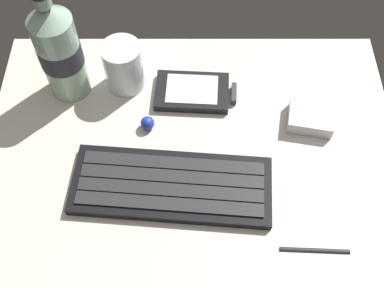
{
  "coord_description": "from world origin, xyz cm",
  "views": [
    {
      "loc": [
        0.11,
        -36.34,
        62.54
      ],
      "look_at": [
        0.0,
        0.0,
        3.0
      ],
      "focal_mm": 44.17,
      "sensor_mm": 36.0,
      "label": 1
    }
  ],
  "objects_px": {
    "juice_cup": "(124,67)",
    "trackball_mouse": "(148,123)",
    "keyboard": "(171,185)",
    "stylus_pen": "(315,250)",
    "handheld_device": "(196,92)",
    "charger_block": "(311,118)",
    "water_bottle": "(59,50)"
  },
  "relations": [
    {
      "from": "handheld_device",
      "to": "stylus_pen",
      "type": "relative_size",
      "value": 1.38
    },
    {
      "from": "charger_block",
      "to": "juice_cup",
      "type": "bearing_deg",
      "value": 165.0
    },
    {
      "from": "handheld_device",
      "to": "charger_block",
      "type": "height_order",
      "value": "charger_block"
    },
    {
      "from": "charger_block",
      "to": "stylus_pen",
      "type": "distance_m",
      "value": 0.21
    },
    {
      "from": "juice_cup",
      "to": "trackball_mouse",
      "type": "bearing_deg",
      "value": -65.76
    },
    {
      "from": "trackball_mouse",
      "to": "stylus_pen",
      "type": "xyz_separation_m",
      "value": [
        0.24,
        -0.2,
        -0.01
      ]
    },
    {
      "from": "charger_block",
      "to": "trackball_mouse",
      "type": "relative_size",
      "value": 3.18
    },
    {
      "from": "handheld_device",
      "to": "juice_cup",
      "type": "distance_m",
      "value": 0.12
    },
    {
      "from": "juice_cup",
      "to": "stylus_pen",
      "type": "height_order",
      "value": "juice_cup"
    },
    {
      "from": "handheld_device",
      "to": "keyboard",
      "type": "bearing_deg",
      "value": -101.96
    },
    {
      "from": "stylus_pen",
      "to": "handheld_device",
      "type": "bearing_deg",
      "value": 123.47
    },
    {
      "from": "keyboard",
      "to": "juice_cup",
      "type": "xyz_separation_m",
      "value": [
        -0.08,
        0.2,
        0.03
      ]
    },
    {
      "from": "water_bottle",
      "to": "charger_block",
      "type": "distance_m",
      "value": 0.4
    },
    {
      "from": "stylus_pen",
      "to": "water_bottle",
      "type": "bearing_deg",
      "value": 144.96
    },
    {
      "from": "handheld_device",
      "to": "trackball_mouse",
      "type": "xyz_separation_m",
      "value": [
        -0.08,
        -0.06,
        0.0
      ]
    },
    {
      "from": "handheld_device",
      "to": "water_bottle",
      "type": "height_order",
      "value": "water_bottle"
    },
    {
      "from": "handheld_device",
      "to": "juice_cup",
      "type": "relative_size",
      "value": 1.54
    },
    {
      "from": "handheld_device",
      "to": "stylus_pen",
      "type": "xyz_separation_m",
      "value": [
        0.16,
        -0.27,
        -0.0
      ]
    },
    {
      "from": "keyboard",
      "to": "handheld_device",
      "type": "bearing_deg",
      "value": 78.04
    },
    {
      "from": "keyboard",
      "to": "water_bottle",
      "type": "height_order",
      "value": "water_bottle"
    },
    {
      "from": "keyboard",
      "to": "trackball_mouse",
      "type": "relative_size",
      "value": 13.54
    },
    {
      "from": "stylus_pen",
      "to": "trackball_mouse",
      "type": "bearing_deg",
      "value": 141.98
    },
    {
      "from": "keyboard",
      "to": "charger_block",
      "type": "relative_size",
      "value": 4.25
    },
    {
      "from": "juice_cup",
      "to": "trackball_mouse",
      "type": "height_order",
      "value": "juice_cup"
    },
    {
      "from": "juice_cup",
      "to": "water_bottle",
      "type": "relative_size",
      "value": 0.41
    },
    {
      "from": "charger_block",
      "to": "stylus_pen",
      "type": "relative_size",
      "value": 0.74
    },
    {
      "from": "charger_block",
      "to": "stylus_pen",
      "type": "xyz_separation_m",
      "value": [
        -0.02,
        -0.21,
        -0.01
      ]
    },
    {
      "from": "juice_cup",
      "to": "water_bottle",
      "type": "distance_m",
      "value": 0.1
    },
    {
      "from": "juice_cup",
      "to": "keyboard",
      "type": "bearing_deg",
      "value": -67.76
    },
    {
      "from": "juice_cup",
      "to": "trackball_mouse",
      "type": "xyz_separation_m",
      "value": [
        0.04,
        -0.09,
        -0.03
      ]
    },
    {
      "from": "keyboard",
      "to": "charger_block",
      "type": "bearing_deg",
      "value": 28.27
    },
    {
      "from": "keyboard",
      "to": "stylus_pen",
      "type": "distance_m",
      "value": 0.22
    }
  ]
}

